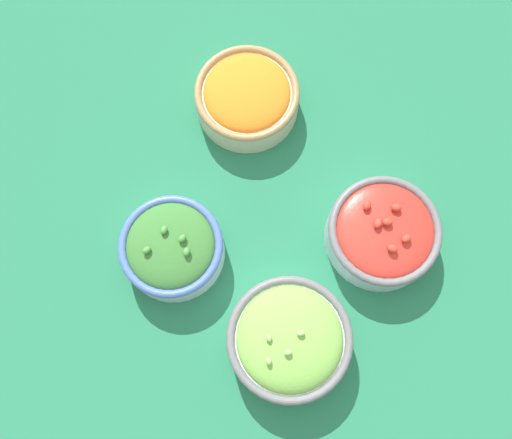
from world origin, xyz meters
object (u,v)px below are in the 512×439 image
bowl_broccoli (172,248)px  bowl_lettuce (289,339)px  bowl_carrots (247,97)px  bowl_cherry_tomatoes (383,233)px

bowl_broccoli → bowl_lettuce: 0.21m
bowl_lettuce → bowl_carrots: 0.38m
bowl_broccoli → bowl_carrots: bearing=115.6°
bowl_broccoli → bowl_cherry_tomatoes: bearing=53.9°
bowl_broccoli → bowl_cherry_tomatoes: 0.31m
bowl_carrots → bowl_lettuce: bearing=-31.2°
bowl_broccoli → bowl_lettuce: bearing=11.8°
bowl_lettuce → bowl_cherry_tomatoes: (-0.03, 0.21, -0.00)m
bowl_lettuce → bowl_carrots: (-0.32, 0.20, -0.01)m
bowl_carrots → bowl_cherry_tomatoes: size_ratio=1.00×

